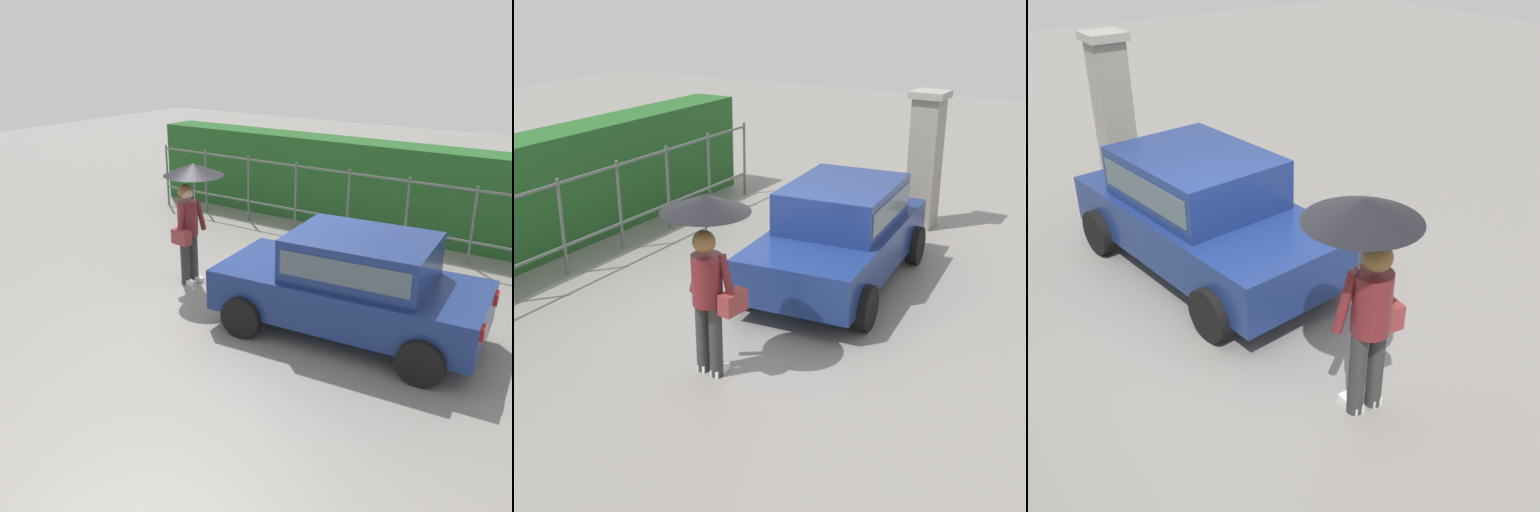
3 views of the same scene
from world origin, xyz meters
The scene contains 5 objects.
ground_plane centered at (0.00, 0.00, 0.00)m, with size 40.00×40.00×0.00m, color gray.
car centered at (1.51, -0.38, 0.80)m, with size 3.86×2.15×1.48m.
pedestrian centered at (-1.54, -0.23, 1.54)m, with size 0.99×0.99×2.08m.
gate_pillar centered at (4.57, -0.56, 1.24)m, with size 0.60×0.60×2.42m.
fence_section centered at (-0.36, 3.28, 0.83)m, with size 10.06×0.05×1.50m.
Camera 2 is at (-7.26, -4.41, 4.17)m, focal length 49.31 mm.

